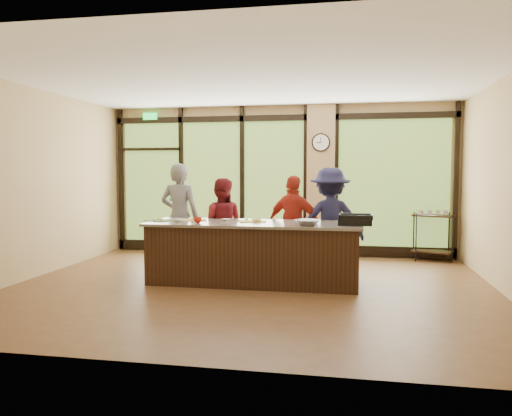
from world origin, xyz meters
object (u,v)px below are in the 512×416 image
at_px(cook_right, 330,221).
at_px(flower_stand, 179,240).
at_px(cook_left, 180,216).
at_px(bar_cart, 433,230).
at_px(island_base, 254,254).
at_px(roasting_pan, 356,222).

bearing_deg(cook_right, flower_stand, -26.00).
relative_size(cook_left, flower_stand, 2.35).
xyz_separation_m(cook_left, bar_cart, (4.42, 1.65, -0.34)).
bearing_deg(cook_left, bar_cart, -158.00).
relative_size(island_base, bar_cart, 3.22).
bearing_deg(cook_right, island_base, 25.27).
bearing_deg(cook_right, bar_cart, -150.20).
xyz_separation_m(cook_right, bar_cart, (1.86, 1.63, -0.29)).
bearing_deg(flower_stand, cook_left, -83.55).
bearing_deg(cook_left, cook_right, -177.98).
bearing_deg(cook_left, flower_stand, -67.58).
height_order(island_base, cook_right, cook_right).
xyz_separation_m(island_base, flower_stand, (-1.74, 1.57, -0.05)).
relative_size(cook_right, flower_stand, 2.24).
xyz_separation_m(cook_left, flower_stand, (-0.29, 0.76, -0.52)).
height_order(cook_right, bar_cart, cook_right).
xyz_separation_m(island_base, cook_left, (-1.45, 0.80, 0.47)).
relative_size(island_base, roasting_pan, 6.58).
xyz_separation_m(island_base, bar_cart, (2.97, 2.45, 0.14)).
distance_m(cook_right, flower_stand, 2.98).
relative_size(flower_stand, bar_cart, 0.81).
height_order(roasting_pan, bar_cart, roasting_pan).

